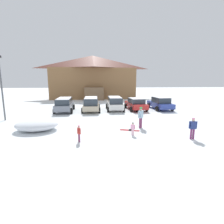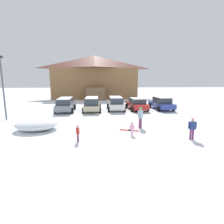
{
  "view_description": "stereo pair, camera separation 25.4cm",
  "coord_description": "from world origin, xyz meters",
  "px_view_note": "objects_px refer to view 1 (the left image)",
  "views": [
    {
      "loc": [
        -2.34,
        -7.89,
        3.77
      ],
      "look_at": [
        -0.87,
        7.25,
        0.98
      ],
      "focal_mm": 28.0,
      "sensor_mm": 36.0,
      "label": 1
    },
    {
      "loc": [
        -2.09,
        -7.91,
        3.77
      ],
      "look_at": [
        -0.87,
        7.25,
        0.98
      ],
      "focal_mm": 28.0,
      "sensor_mm": 36.0,
      "label": 2
    }
  ],
  "objects_px": {
    "parked_grey_wagon": "(64,104)",
    "pair_of_skis": "(130,130)",
    "parked_beige_suv": "(91,104)",
    "parked_blue_hatchback": "(160,103)",
    "skier_teen_in_navy_coat": "(193,127)",
    "skier_child_in_red_jacket": "(79,133)",
    "plowed_snow_pile": "(37,125)",
    "skier_adult_in_blue_parka": "(141,116)",
    "skier_child_in_pink_snowsuit": "(133,128)",
    "lamp_post": "(1,85)",
    "parked_red_sedan": "(136,104)",
    "ski_lodge": "(93,77)",
    "parked_white_suv": "(115,103)"
  },
  "relations": [
    {
      "from": "parked_beige_suv",
      "to": "skier_child_in_red_jacket",
      "type": "bearing_deg",
      "value": -92.74
    },
    {
      "from": "skier_child_in_red_jacket",
      "to": "plowed_snow_pile",
      "type": "xyz_separation_m",
      "value": [
        -3.42,
        2.88,
        -0.16
      ]
    },
    {
      "from": "parked_beige_suv",
      "to": "parked_blue_hatchback",
      "type": "distance_m",
      "value": 8.94
    },
    {
      "from": "parked_grey_wagon",
      "to": "plowed_snow_pile",
      "type": "relative_size",
      "value": 1.53
    },
    {
      "from": "parked_red_sedan",
      "to": "plowed_snow_pile",
      "type": "bearing_deg",
      "value": -138.75
    },
    {
      "from": "parked_white_suv",
      "to": "lamp_post",
      "type": "distance_m",
      "value": 12.2
    },
    {
      "from": "parked_red_sedan",
      "to": "parked_blue_hatchback",
      "type": "bearing_deg",
      "value": 0.92
    },
    {
      "from": "skier_child_in_pink_snowsuit",
      "to": "parked_blue_hatchback",
      "type": "bearing_deg",
      "value": 60.52
    },
    {
      "from": "parked_red_sedan",
      "to": "pair_of_skis",
      "type": "bearing_deg",
      "value": -105.81
    },
    {
      "from": "parked_beige_suv",
      "to": "parked_red_sedan",
      "type": "xyz_separation_m",
      "value": [
        5.68,
        0.38,
        -0.13
      ]
    },
    {
      "from": "ski_lodge",
      "to": "skier_child_in_pink_snowsuit",
      "type": "bearing_deg",
      "value": -83.66
    },
    {
      "from": "parked_grey_wagon",
      "to": "skier_teen_in_navy_coat",
      "type": "distance_m",
      "value": 14.86
    },
    {
      "from": "ski_lodge",
      "to": "plowed_snow_pile",
      "type": "distance_m",
      "value": 25.49
    },
    {
      "from": "parked_blue_hatchback",
      "to": "pair_of_skis",
      "type": "xyz_separation_m",
      "value": [
        -5.84,
        -9.24,
        -0.8
      ]
    },
    {
      "from": "parked_red_sedan",
      "to": "skier_teen_in_navy_coat",
      "type": "xyz_separation_m",
      "value": [
        1.01,
        -11.53,
        0.02
      ]
    },
    {
      "from": "parked_red_sedan",
      "to": "pair_of_skis",
      "type": "height_order",
      "value": "parked_red_sedan"
    },
    {
      "from": "parked_red_sedan",
      "to": "skier_teen_in_navy_coat",
      "type": "distance_m",
      "value": 11.57
    },
    {
      "from": "parked_red_sedan",
      "to": "skier_adult_in_blue_parka",
      "type": "relative_size",
      "value": 2.86
    },
    {
      "from": "parked_blue_hatchback",
      "to": "skier_adult_in_blue_parka",
      "type": "distance_m",
      "value": 9.86
    },
    {
      "from": "skier_adult_in_blue_parka",
      "to": "pair_of_skis",
      "type": "relative_size",
      "value": 1.12
    },
    {
      "from": "parked_blue_hatchback",
      "to": "parked_white_suv",
      "type": "bearing_deg",
      "value": -179.33
    },
    {
      "from": "parked_beige_suv",
      "to": "skier_adult_in_blue_parka",
      "type": "distance_m",
      "value": 9.11
    },
    {
      "from": "parked_beige_suv",
      "to": "parked_blue_hatchback",
      "type": "xyz_separation_m",
      "value": [
        8.93,
        0.43,
        -0.09
      ]
    },
    {
      "from": "parked_grey_wagon",
      "to": "plowed_snow_pile",
      "type": "height_order",
      "value": "parked_grey_wagon"
    },
    {
      "from": "ski_lodge",
      "to": "parked_white_suv",
      "type": "relative_size",
      "value": 3.99
    },
    {
      "from": "lamp_post",
      "to": "skier_child_in_pink_snowsuit",
      "type": "bearing_deg",
      "value": -27.2
    },
    {
      "from": "parked_beige_suv",
      "to": "plowed_snow_pile",
      "type": "relative_size",
      "value": 1.52
    },
    {
      "from": "parked_red_sedan",
      "to": "skier_child_in_red_jacket",
      "type": "bearing_deg",
      "value": -118.72
    },
    {
      "from": "parked_grey_wagon",
      "to": "lamp_post",
      "type": "xyz_separation_m",
      "value": [
        -4.88,
        -4.17,
        2.42
      ]
    },
    {
      "from": "parked_beige_suv",
      "to": "pair_of_skis",
      "type": "bearing_deg",
      "value": -70.72
    },
    {
      "from": "ski_lodge",
      "to": "parked_grey_wagon",
      "type": "distance_m",
      "value": 17.53
    },
    {
      "from": "parked_grey_wagon",
      "to": "skier_child_in_pink_snowsuit",
      "type": "xyz_separation_m",
      "value": [
        6.26,
        -9.89,
        -0.39
      ]
    },
    {
      "from": "parked_grey_wagon",
      "to": "parked_blue_hatchback",
      "type": "xyz_separation_m",
      "value": [
        12.13,
        0.5,
        -0.08
      ]
    },
    {
      "from": "parked_grey_wagon",
      "to": "pair_of_skis",
      "type": "distance_m",
      "value": 10.8
    },
    {
      "from": "parked_beige_suv",
      "to": "parked_red_sedan",
      "type": "height_order",
      "value": "parked_beige_suv"
    },
    {
      "from": "parked_red_sedan",
      "to": "parked_blue_hatchback",
      "type": "relative_size",
      "value": 0.98
    },
    {
      "from": "parked_red_sedan",
      "to": "skier_child_in_pink_snowsuit",
      "type": "bearing_deg",
      "value": -104.26
    },
    {
      "from": "parked_white_suv",
      "to": "plowed_snow_pile",
      "type": "relative_size",
      "value": 1.44
    },
    {
      "from": "skier_adult_in_blue_parka",
      "to": "skier_child_in_red_jacket",
      "type": "distance_m",
      "value": 5.39
    },
    {
      "from": "parked_blue_hatchback",
      "to": "skier_adult_in_blue_parka",
      "type": "height_order",
      "value": "skier_adult_in_blue_parka"
    },
    {
      "from": "parked_grey_wagon",
      "to": "parked_red_sedan",
      "type": "distance_m",
      "value": 8.89
    },
    {
      "from": "skier_child_in_red_jacket",
      "to": "plowed_snow_pile",
      "type": "distance_m",
      "value": 4.48
    },
    {
      "from": "skier_adult_in_blue_parka",
      "to": "pair_of_skis",
      "type": "distance_m",
      "value": 1.51
    },
    {
      "from": "skier_child_in_red_jacket",
      "to": "plowed_snow_pile",
      "type": "relative_size",
      "value": 0.34
    },
    {
      "from": "parked_red_sedan",
      "to": "skier_child_in_red_jacket",
      "type": "relative_size",
      "value": 4.56
    },
    {
      "from": "parked_beige_suv",
      "to": "skier_child_in_red_jacket",
      "type": "distance_m",
      "value": 10.96
    },
    {
      "from": "ski_lodge",
      "to": "skier_child_in_pink_snowsuit",
      "type": "relative_size",
      "value": 19.99
    },
    {
      "from": "parked_blue_hatchback",
      "to": "parked_red_sedan",
      "type": "bearing_deg",
      "value": -179.08
    },
    {
      "from": "parked_grey_wagon",
      "to": "parked_white_suv",
      "type": "relative_size",
      "value": 1.06
    },
    {
      "from": "parked_beige_suv",
      "to": "skier_child_in_pink_snowsuit",
      "type": "xyz_separation_m",
      "value": [
        3.05,
        -9.96,
        -0.41
      ]
    }
  ]
}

